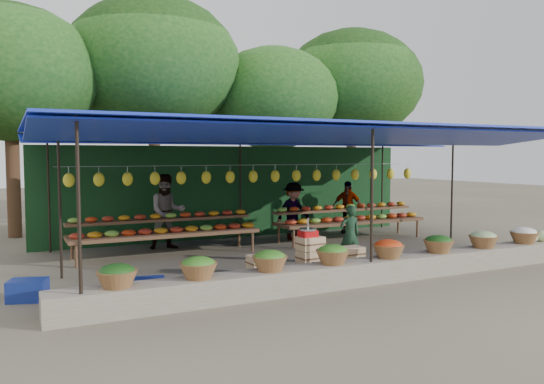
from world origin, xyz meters
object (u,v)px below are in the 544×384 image
weighing_scale (308,232)px  blue_crate_front (149,287)px  vendor_seated (350,235)px  crate_counter (309,261)px  blue_crate_back (28,290)px

weighing_scale → blue_crate_front: 3.00m
blue_crate_front → vendor_seated: bearing=21.3°
vendor_seated → crate_counter: bearing=36.0°
crate_counter → weighing_scale: bearing=180.0°
blue_crate_front → blue_crate_back: 1.84m
crate_counter → weighing_scale: weighing_scale is taller
blue_crate_back → crate_counter: bearing=10.7°
vendor_seated → blue_crate_back: (-6.11, -0.12, -0.44)m
vendor_seated → blue_crate_front: (-4.38, -0.73, -0.46)m
weighing_scale → vendor_seated: 1.66m
blue_crate_back → weighing_scale: bearing=10.7°
crate_counter → vendor_seated: (1.43, 0.76, 0.30)m
vendor_seated → blue_crate_back: bearing=9.1°
crate_counter → blue_crate_back: bearing=172.2°
vendor_seated → blue_crate_front: bearing=17.5°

